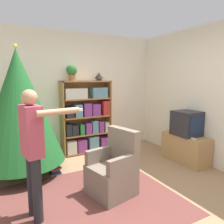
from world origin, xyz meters
TOP-DOWN VIEW (x-y plane):
  - ground_plane at (0.00, 0.00)m, footprint 14.00×14.00m
  - wall_back at (0.00, 2.33)m, footprint 8.00×0.10m
  - area_rug at (-0.55, 0.27)m, footprint 2.67×1.96m
  - bookshelf at (0.35, 2.11)m, footprint 1.10×0.28m
  - tv_stand at (1.84, 0.68)m, footprint 0.40×0.94m
  - television at (1.84, 0.68)m, footprint 0.44×0.48m
  - game_remote at (1.72, 0.40)m, footprint 0.04×0.12m
  - christmas_tree at (-1.04, 1.63)m, footprint 1.42×1.42m
  - armchair at (0.01, 0.30)m, footprint 0.67×0.66m
  - standing_person at (-1.05, 0.25)m, footprint 0.67×0.47m
  - potted_plant at (0.04, 2.12)m, footprint 0.22×0.22m
  - table_lamp at (0.66, 2.12)m, footprint 0.20×0.20m
  - book_pile_near_tree at (-0.56, 1.33)m, footprint 0.22×0.17m

SIDE VIEW (x-z plane):
  - ground_plane at x=0.00m, z-range 0.00..0.00m
  - area_rug at x=-0.55m, z-range 0.00..0.01m
  - book_pile_near_tree at x=-0.56m, z-range 0.00..0.11m
  - tv_stand at x=1.84m, z-range 0.00..0.53m
  - armchair at x=0.01m, z-range -0.14..0.78m
  - game_remote at x=1.72m, z-range 0.53..0.56m
  - bookshelf at x=0.35m, z-range -0.05..1.52m
  - television at x=1.84m, z-range 0.53..1.00m
  - standing_person at x=-1.05m, z-range 0.13..1.65m
  - christmas_tree at x=-1.04m, z-range 0.07..2.24m
  - wall_back at x=0.00m, z-range 0.00..2.60m
  - table_lamp at x=0.66m, z-range 1.59..1.77m
  - potted_plant at x=0.04m, z-range 1.60..1.93m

